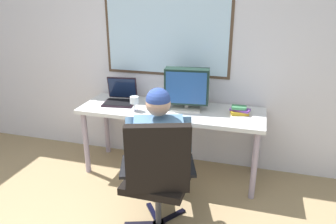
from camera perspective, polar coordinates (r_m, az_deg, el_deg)
The scene contains 9 objects.
wall_rear at distance 3.62m, azimuth -1.84°, elevation 10.74°, with size 5.63×0.08×2.50m.
desk at distance 3.37m, azimuth 0.53°, elevation -0.73°, with size 1.89×0.63×0.74m.
office_chair at distance 2.53m, azimuth -1.78°, elevation -10.64°, with size 0.66×0.59×1.03m.
person_seated at distance 2.73m, azimuth -1.67°, elevation -6.65°, with size 0.66×0.86×1.21m.
crt_monitor at distance 3.27m, azimuth 3.32°, elevation 4.38°, with size 0.46×0.27×0.43m.
laptop at distance 3.58m, azimuth -8.33°, elevation 2.83°, with size 0.37×0.35×0.26m.
wine_glass at distance 3.28m, azimuth -5.92°, elevation 1.99°, with size 0.09×0.09×0.15m.
book_stack at distance 3.27m, azimuth 12.45°, elevation 0.27°, with size 0.20×0.16×0.08m.
coffee_mug at distance 3.24m, azimuth -2.68°, elevation 0.69°, with size 0.07×0.07×0.08m.
Camera 1 is at (1.10, -1.07, 1.89)m, focal length 34.66 mm.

